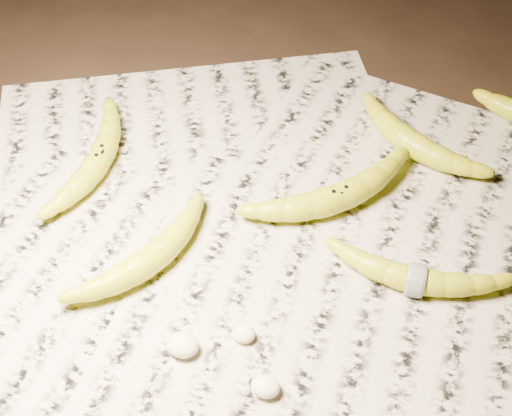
% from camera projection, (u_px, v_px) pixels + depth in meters
% --- Properties ---
extents(ground, '(3.00, 3.00, 0.00)m').
position_uv_depth(ground, '(257.00, 259.00, 0.86)').
color(ground, black).
rests_on(ground, ground).
extents(newspaper_patch, '(0.90, 0.70, 0.01)m').
position_uv_depth(newspaper_patch, '(282.00, 246.00, 0.87)').
color(newspaper_patch, '#BDB6A2').
rests_on(newspaper_patch, ground).
extents(banana_left_a, '(0.06, 0.20, 0.03)m').
position_uv_depth(banana_left_a, '(99.00, 157.00, 0.94)').
color(banana_left_a, gold).
rests_on(banana_left_a, newspaper_patch).
extents(banana_left_b, '(0.14, 0.19, 0.04)m').
position_uv_depth(banana_left_b, '(150.00, 258.00, 0.83)').
color(banana_left_b, gold).
rests_on(banana_left_b, newspaper_patch).
extents(banana_center, '(0.20, 0.18, 0.04)m').
position_uv_depth(banana_center, '(338.00, 196.00, 0.89)').
color(banana_center, gold).
rests_on(banana_center, newspaper_patch).
extents(banana_taped, '(0.19, 0.06, 0.03)m').
position_uv_depth(banana_taped, '(416.00, 278.00, 0.81)').
color(banana_taped, gold).
rests_on(banana_taped, newspaper_patch).
extents(banana_upper_a, '(0.18, 0.15, 0.04)m').
position_uv_depth(banana_upper_a, '(412.00, 141.00, 0.96)').
color(banana_upper_a, gold).
rests_on(banana_upper_a, newspaper_patch).
extents(measuring_tape, '(0.01, 0.04, 0.04)m').
position_uv_depth(measuring_tape, '(416.00, 278.00, 0.81)').
color(measuring_tape, white).
rests_on(measuring_tape, newspaper_patch).
extents(flesh_chunk_a, '(0.04, 0.03, 0.02)m').
position_uv_depth(flesh_chunk_a, '(182.00, 343.00, 0.76)').
color(flesh_chunk_a, '#F6EFBE').
rests_on(flesh_chunk_a, newspaper_patch).
extents(flesh_chunk_b, '(0.03, 0.03, 0.02)m').
position_uv_depth(flesh_chunk_b, '(266.00, 385.00, 0.73)').
color(flesh_chunk_b, '#F6EFBE').
rests_on(flesh_chunk_b, newspaper_patch).
extents(flesh_chunk_c, '(0.03, 0.02, 0.02)m').
position_uv_depth(flesh_chunk_c, '(243.00, 332.00, 0.78)').
color(flesh_chunk_c, '#F6EFBE').
rests_on(flesh_chunk_c, newspaper_patch).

